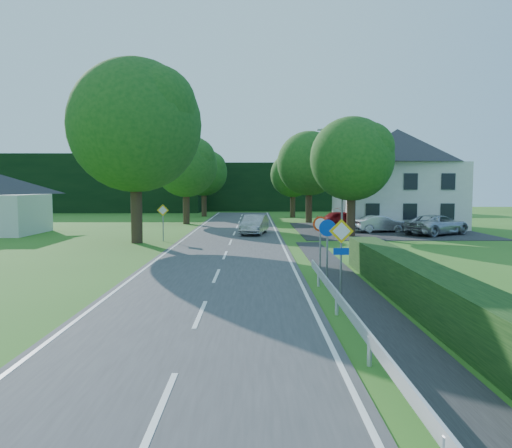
{
  "coord_description": "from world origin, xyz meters",
  "views": [
    {
      "loc": [
        1.52,
        -7.82,
        3.63
      ],
      "look_at": [
        1.62,
        18.3,
        1.64
      ],
      "focal_mm": 35.0,
      "sensor_mm": 36.0,
      "label": 1
    }
  ],
  "objects_px": {
    "moving_car": "(254,225)",
    "motorcycle": "(254,226)",
    "parked_car_silver_a": "(381,224)",
    "parked_car_red": "(345,220)",
    "parasol": "(344,217)",
    "streetlight": "(341,175)",
    "parked_car_silver_b": "(437,225)"
  },
  "relations": [
    {
      "from": "parked_car_red",
      "to": "parasol",
      "type": "relative_size",
      "value": 2.25
    },
    {
      "from": "moving_car",
      "to": "motorcycle",
      "type": "relative_size",
      "value": 2.31
    },
    {
      "from": "motorcycle",
      "to": "parked_car_silver_a",
      "type": "height_order",
      "value": "parked_car_silver_a"
    },
    {
      "from": "streetlight",
      "to": "parked_car_silver_b",
      "type": "distance_m",
      "value": 7.99
    },
    {
      "from": "parked_car_red",
      "to": "streetlight",
      "type": "bearing_deg",
      "value": 151.69
    },
    {
      "from": "parked_car_silver_a",
      "to": "parked_car_silver_b",
      "type": "xyz_separation_m",
      "value": [
        3.66,
        -2.08,
        0.09
      ]
    },
    {
      "from": "streetlight",
      "to": "parked_car_silver_b",
      "type": "height_order",
      "value": "streetlight"
    },
    {
      "from": "parked_car_red",
      "to": "parasol",
      "type": "xyz_separation_m",
      "value": [
        0.24,
        2.0,
        0.14
      ]
    },
    {
      "from": "streetlight",
      "to": "parked_car_silver_a",
      "type": "height_order",
      "value": "streetlight"
    },
    {
      "from": "moving_car",
      "to": "motorcycle",
      "type": "height_order",
      "value": "moving_car"
    },
    {
      "from": "motorcycle",
      "to": "parked_car_silver_b",
      "type": "relative_size",
      "value": 0.36
    },
    {
      "from": "streetlight",
      "to": "moving_car",
      "type": "distance_m",
      "value": 7.54
    },
    {
      "from": "moving_car",
      "to": "parked_car_red",
      "type": "distance_m",
      "value": 8.32
    },
    {
      "from": "parked_car_silver_b",
      "to": "streetlight",
      "type": "bearing_deg",
      "value": 47.65
    },
    {
      "from": "parked_car_red",
      "to": "parked_car_silver_b",
      "type": "xyz_separation_m",
      "value": [
        6.06,
        -4.08,
        -0.06
      ]
    },
    {
      "from": "parked_car_silver_b",
      "to": "parasol",
      "type": "xyz_separation_m",
      "value": [
        -5.82,
        6.08,
        0.19
      ]
    },
    {
      "from": "moving_car",
      "to": "motorcycle",
      "type": "bearing_deg",
      "value": 101.58
    },
    {
      "from": "parked_car_red",
      "to": "parasol",
      "type": "distance_m",
      "value": 2.02
    },
    {
      "from": "streetlight",
      "to": "moving_car",
      "type": "relative_size",
      "value": 1.83
    },
    {
      "from": "moving_car",
      "to": "parked_car_silver_b",
      "type": "height_order",
      "value": "parked_car_silver_b"
    },
    {
      "from": "motorcycle",
      "to": "parked_car_silver_a",
      "type": "xyz_separation_m",
      "value": [
        9.91,
        0.4,
        0.16
      ]
    },
    {
      "from": "streetlight",
      "to": "parked_car_silver_b",
      "type": "bearing_deg",
      "value": -8.8
    },
    {
      "from": "parked_car_silver_b",
      "to": "parked_car_red",
      "type": "bearing_deg",
      "value": 22.48
    },
    {
      "from": "motorcycle",
      "to": "parked_car_silver_b",
      "type": "height_order",
      "value": "parked_car_silver_b"
    },
    {
      "from": "parked_car_red",
      "to": "parked_car_silver_a",
      "type": "distance_m",
      "value": 3.13
    },
    {
      "from": "moving_car",
      "to": "parasol",
      "type": "xyz_separation_m",
      "value": [
        7.72,
        5.64,
        0.22
      ]
    },
    {
      "from": "streetlight",
      "to": "moving_car",
      "type": "xyz_separation_m",
      "value": [
        -6.53,
        -0.64,
        -3.71
      ]
    },
    {
      "from": "parked_car_red",
      "to": "motorcycle",
      "type": "bearing_deg",
      "value": 96.92
    },
    {
      "from": "motorcycle",
      "to": "parasol",
      "type": "distance_m",
      "value": 8.92
    },
    {
      "from": "moving_car",
      "to": "parked_car_red",
      "type": "bearing_deg",
      "value": 36.12
    },
    {
      "from": "parked_car_silver_a",
      "to": "streetlight",
      "type": "bearing_deg",
      "value": 97.39
    },
    {
      "from": "moving_car",
      "to": "parked_car_silver_b",
      "type": "distance_m",
      "value": 13.55
    }
  ]
}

